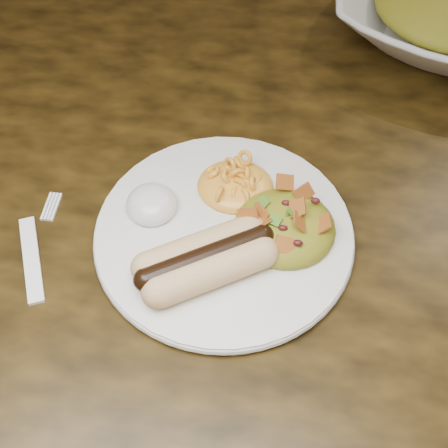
# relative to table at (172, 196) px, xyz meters

# --- Properties ---
(floor) EXTENTS (4.00, 4.00, 0.00)m
(floor) POSITION_rel_table_xyz_m (0.00, 0.00, -0.66)
(floor) COLOR #401D12
(floor) RESTS_ON ground
(table) EXTENTS (1.60, 0.90, 0.75)m
(table) POSITION_rel_table_xyz_m (0.00, 0.00, 0.00)
(table) COLOR #442F0E
(table) RESTS_ON floor
(plate) EXTENTS (0.29, 0.29, 0.01)m
(plate) POSITION_rel_table_xyz_m (0.08, -0.12, 0.10)
(plate) COLOR silver
(plate) RESTS_ON table
(hotdog) EXTENTS (0.11, 0.11, 0.03)m
(hotdog) POSITION_rel_table_xyz_m (0.07, -0.17, 0.12)
(hotdog) COLOR #EBCA83
(hotdog) RESTS_ON plate
(mac_and_cheese) EXTENTS (0.08, 0.07, 0.03)m
(mac_and_cheese) POSITION_rel_table_xyz_m (0.09, -0.07, 0.12)
(mac_and_cheese) COLOR #FF9B36
(mac_and_cheese) RESTS_ON plate
(sour_cream) EXTENTS (0.06, 0.06, 0.03)m
(sour_cream) POSITION_rel_table_xyz_m (0.01, -0.10, 0.12)
(sour_cream) COLOR silver
(sour_cream) RESTS_ON plate
(taco_salad) EXTENTS (0.10, 0.09, 0.04)m
(taco_salad) POSITION_rel_table_xyz_m (0.14, -0.11, 0.12)
(taco_salad) COLOR #C27C17
(taco_salad) RESTS_ON plate
(fork) EXTENTS (0.07, 0.13, 0.00)m
(fork) POSITION_rel_table_xyz_m (-0.10, -0.17, 0.09)
(fork) COLOR white
(fork) RESTS_ON table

